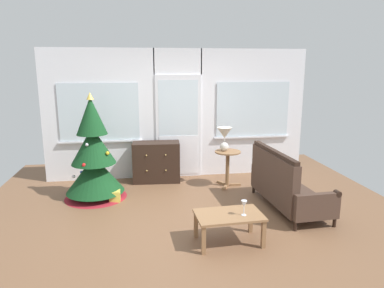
{
  "coord_description": "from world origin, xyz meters",
  "views": [
    {
      "loc": [
        -0.76,
        -4.85,
        2.21
      ],
      "look_at": [
        0.05,
        0.55,
        1.0
      ],
      "focal_mm": 32.95,
      "sensor_mm": 36.0,
      "label": 1
    }
  ],
  "objects": [
    {
      "name": "ground_plane",
      "position": [
        0.0,
        0.0,
        0.0
      ],
      "size": [
        6.76,
        6.76,
        0.0
      ],
      "primitive_type": "plane",
      "color": "brown"
    },
    {
      "name": "back_wall_with_door",
      "position": [
        0.0,
        2.08,
        1.28
      ],
      "size": [
        5.2,
        0.14,
        2.55
      ],
      "color": "white",
      "rests_on": "ground"
    },
    {
      "name": "christmas_tree",
      "position": [
        -1.55,
        1.06,
        0.66
      ],
      "size": [
        1.05,
        1.05,
        1.8
      ],
      "color": "#4C331E",
      "rests_on": "ground"
    },
    {
      "name": "dresser_cabinet",
      "position": [
        -0.47,
        1.79,
        0.39
      ],
      "size": [
        0.92,
        0.48,
        0.78
      ],
      "color": "black",
      "rests_on": "ground"
    },
    {
      "name": "settee_sofa",
      "position": [
        1.45,
        0.13,
        0.38
      ],
      "size": [
        0.8,
        1.68,
        0.96
      ],
      "color": "black",
      "rests_on": "ground"
    },
    {
      "name": "side_table",
      "position": [
        0.83,
        1.3,
        0.48
      ],
      "size": [
        0.5,
        0.48,
        0.67
      ],
      "color": "#8E6642",
      "rests_on": "ground"
    },
    {
      "name": "table_lamp",
      "position": [
        0.77,
        1.34,
        0.96
      ],
      "size": [
        0.28,
        0.28,
        0.44
      ],
      "color": "silver",
      "rests_on": "side_table"
    },
    {
      "name": "coffee_table",
      "position": [
        0.32,
        -0.83,
        0.33
      ],
      "size": [
        0.87,
        0.56,
        0.39
      ],
      "color": "#8E6642",
      "rests_on": "ground"
    },
    {
      "name": "wine_glass",
      "position": [
        0.49,
        -0.89,
        0.53
      ],
      "size": [
        0.08,
        0.08,
        0.2
      ],
      "color": "silver",
      "rests_on": "coffee_table"
    },
    {
      "name": "gift_box",
      "position": [
        -1.21,
        0.82,
        0.09
      ],
      "size": [
        0.18,
        0.16,
        0.18
      ],
      "primitive_type": "cube",
      "color": "#D8C64C",
      "rests_on": "ground"
    }
  ]
}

